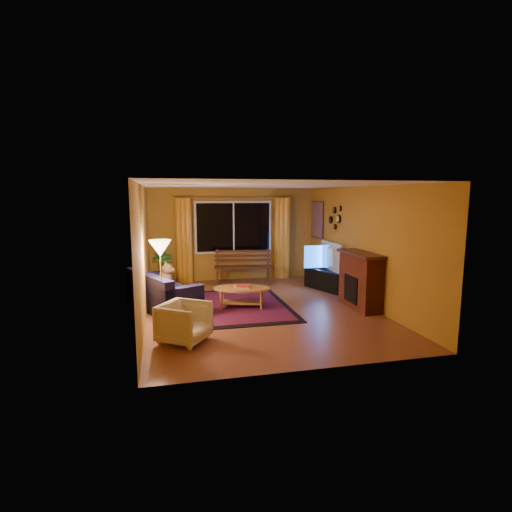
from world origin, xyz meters
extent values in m
cube|color=brown|center=(0.00, 0.00, -0.01)|extent=(4.50, 6.00, 0.02)
cube|color=white|center=(0.00, 0.00, 2.51)|extent=(4.50, 6.00, 0.02)
cube|color=#B68229|center=(0.00, 3.01, 1.25)|extent=(4.50, 0.02, 2.50)
cube|color=#B68229|center=(-2.26, 0.00, 1.25)|extent=(0.02, 6.00, 2.50)
cube|color=#B68229|center=(2.26, 0.00, 1.25)|extent=(0.02, 6.00, 2.50)
cube|color=black|center=(0.00, 2.94, 1.45)|extent=(2.00, 0.02, 1.30)
cylinder|color=#BF8C3F|center=(0.00, 2.90, 2.25)|extent=(3.20, 0.03, 0.03)
cylinder|color=orange|center=(-1.35, 2.88, 1.12)|extent=(0.36, 0.36, 2.24)
cylinder|color=orange|center=(1.35, 2.88, 1.12)|extent=(0.36, 0.36, 2.24)
cube|color=#3B1D13|center=(0.14, 2.37, 0.22)|extent=(1.54, 0.66, 0.45)
imported|color=#235B1E|center=(-1.93, 2.43, 0.44)|extent=(0.56, 0.56, 0.89)
cube|color=#131235|center=(-1.92, 0.43, 0.38)|extent=(1.54, 2.06, 0.77)
imported|color=beige|center=(-1.61, -1.58, 0.35)|extent=(0.92, 0.93, 0.71)
cylinder|color=#BF8C3F|center=(-1.95, -0.40, 0.76)|extent=(0.30, 0.30, 1.51)
cube|color=maroon|center=(-0.26, 0.30, 0.01)|extent=(1.82, 2.86, 0.02)
cylinder|color=#B87536|center=(-0.34, 0.13, 0.22)|extent=(1.48, 1.48, 0.43)
cube|color=black|center=(2.00, 1.24, 0.25)|extent=(0.78, 1.24, 0.49)
imported|color=black|center=(2.00, 1.24, 0.83)|extent=(0.17, 1.19, 0.69)
cube|color=maroon|center=(2.05, -0.40, 0.55)|extent=(0.40, 1.20, 1.10)
cube|color=orange|center=(2.22, 2.45, 1.65)|extent=(0.04, 0.76, 0.96)
camera|label=1|loc=(-1.90, -7.74, 2.31)|focal=28.00mm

